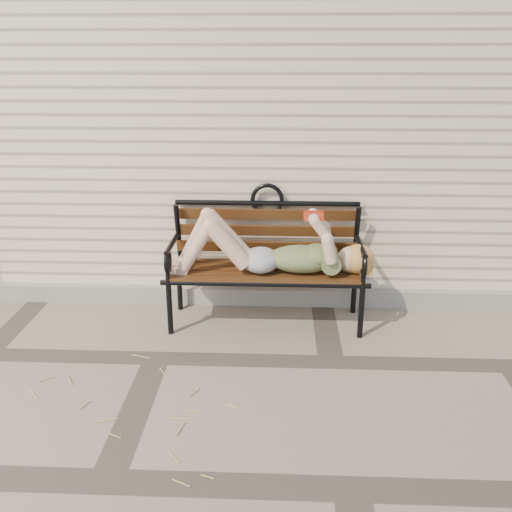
{
  "coord_description": "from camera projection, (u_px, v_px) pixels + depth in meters",
  "views": [
    {
      "loc": [
        0.87,
        -3.57,
        2.07
      ],
      "look_at": [
        0.7,
        0.41,
        0.64
      ],
      "focal_mm": 40.0,
      "sensor_mm": 36.0,
      "label": 1
    }
  ],
  "objects": [
    {
      "name": "ground",
      "position": [
        157.0,
        358.0,
        4.09
      ],
      "size": [
        80.0,
        80.0,
        0.0
      ],
      "primitive_type": "plane",
      "color": "gray",
      "rests_on": "ground"
    },
    {
      "name": "reading_woman",
      "position": [
        268.0,
        249.0,
        4.4
      ],
      "size": [
        1.57,
        0.36,
        0.49
      ],
      "color": "#0B394F",
      "rests_on": "ground"
    },
    {
      "name": "foundation_strip",
      "position": [
        179.0,
        295.0,
        4.98
      ],
      "size": [
        8.0,
        0.1,
        0.15
      ],
      "primitive_type": "cube",
      "color": "#9B978C",
      "rests_on": "ground"
    },
    {
      "name": "garden_bench",
      "position": [
        266.0,
        248.0,
        4.53
      ],
      "size": [
        1.67,
        0.66,
        1.08
      ],
      "color": "black",
      "rests_on": "ground"
    },
    {
      "name": "house_wall",
      "position": [
        204.0,
        106.0,
        6.41
      ],
      "size": [
        8.0,
        4.0,
        3.0
      ],
      "primitive_type": "cube",
      "color": "beige",
      "rests_on": "ground"
    }
  ]
}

